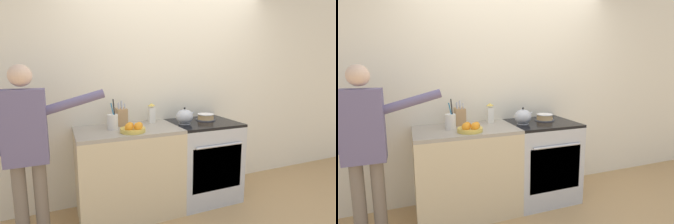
# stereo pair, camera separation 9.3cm
# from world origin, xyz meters

# --- Properties ---
(ground_plane) EXTENTS (16.00, 16.00, 0.00)m
(ground_plane) POSITION_xyz_m (0.00, 0.00, 0.00)
(ground_plane) COLOR tan
(wall_back) EXTENTS (8.00, 0.04, 2.60)m
(wall_back) POSITION_xyz_m (0.00, 0.68, 1.30)
(wall_back) COLOR silver
(wall_back) RESTS_ON ground_plane
(counter_cabinet) EXTENTS (1.06, 0.66, 0.93)m
(counter_cabinet) POSITION_xyz_m (-0.64, 0.33, 0.46)
(counter_cabinet) COLOR beige
(counter_cabinet) RESTS_ON ground_plane
(stove_range) EXTENTS (0.75, 0.69, 0.93)m
(stove_range) POSITION_xyz_m (0.26, 0.33, 0.47)
(stove_range) COLOR #B7BABF
(stove_range) RESTS_ON ground_plane
(layer_cake) EXTENTS (0.24, 0.24, 0.08)m
(layer_cake) POSITION_xyz_m (0.34, 0.40, 0.97)
(layer_cake) COLOR #4C4C51
(layer_cake) RESTS_ON stove_range
(tea_kettle) EXTENTS (0.24, 0.19, 0.19)m
(tea_kettle) POSITION_xyz_m (0.01, 0.31, 1.01)
(tea_kettle) COLOR #B7BABF
(tea_kettle) RESTS_ON stove_range
(knife_block) EXTENTS (0.11, 0.15, 0.28)m
(knife_block) POSITION_xyz_m (-0.66, 0.50, 1.03)
(knife_block) COLOR tan
(knife_block) RESTS_ON counter_cabinet
(utensil_crock) EXTENTS (0.11, 0.11, 0.31)m
(utensil_crock) POSITION_xyz_m (-0.79, 0.36, 1.01)
(utensil_crock) COLOR silver
(utensil_crock) RESTS_ON counter_cabinet
(fruit_bowl) EXTENTS (0.25, 0.25, 0.10)m
(fruit_bowl) POSITION_xyz_m (-0.63, 0.15, 0.97)
(fruit_bowl) COLOR gold
(fruit_bowl) RESTS_ON counter_cabinet
(milk_carton) EXTENTS (0.07, 0.07, 0.22)m
(milk_carton) POSITION_xyz_m (-0.31, 0.52, 1.04)
(milk_carton) COLOR white
(milk_carton) RESTS_ON counter_cabinet
(person_baker) EXTENTS (0.91, 0.20, 1.58)m
(person_baker) POSITION_xyz_m (-1.55, 0.13, 0.94)
(person_baker) COLOR #7A6B5B
(person_baker) RESTS_ON ground_plane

